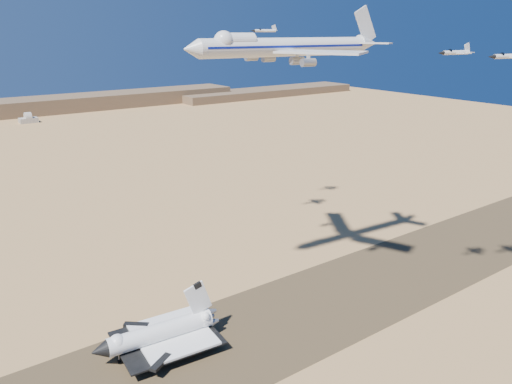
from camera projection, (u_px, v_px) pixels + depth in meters
ground at (232, 341)px, 165.96m from camera, size 1200.00×1200.00×0.00m
runway at (232, 341)px, 165.95m from camera, size 600.00×50.00×0.06m
ridgeline at (40, 108)px, 606.71m from camera, size 960.00×90.00×18.00m
shuttle at (160, 334)px, 160.18m from camera, size 41.88×27.82×20.58m
carrier_747 at (281, 47)px, 172.66m from camera, size 80.39×62.08×20.01m
crew_a at (183, 353)px, 158.37m from camera, size 0.46×0.67×1.76m
crew_b at (192, 353)px, 158.09m from camera, size 0.81×1.03×1.86m
crew_c at (200, 351)px, 159.30m from camera, size 1.17×1.23×1.92m
chase_jet_a at (455, 52)px, 153.03m from camera, size 14.16×7.75×3.53m
chase_jet_b at (508, 56)px, 156.13m from camera, size 15.79×8.95×3.97m
chase_jet_e at (243, 44)px, 219.52m from camera, size 16.58×9.16×4.14m
chase_jet_f at (265, 31)px, 240.67m from camera, size 14.14×7.97×3.55m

